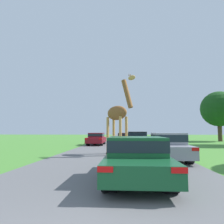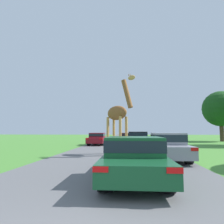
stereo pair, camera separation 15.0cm
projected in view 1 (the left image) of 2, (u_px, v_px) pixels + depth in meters
The scene contains 8 objects.
road at pixel (122, 141), 31.17m from camera, with size 7.80×120.00×0.00m.
giraffe_near_road at pixel (118, 115), 13.17m from camera, with size 2.11×2.03×5.17m.
car_lead_maroon at pixel (136, 156), 6.42m from camera, with size 1.90×4.46×1.34m.
car_queue_right at pixel (124, 137), 27.00m from camera, with size 1.85×4.82×1.27m.
car_queue_left at pixel (137, 139), 18.44m from camera, with size 1.81×4.76×1.47m.
car_far_ahead at pixel (168, 146), 10.78m from camera, with size 1.74×4.35×1.43m.
car_verge_right at pixel (96, 138), 22.20m from camera, with size 1.74×4.51×1.31m.
tree_centre_back at pixel (219, 109), 29.73m from camera, with size 5.23×5.23×7.42m.
Camera 1 is at (0.55, -1.49, 1.54)m, focal length 32.00 mm.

